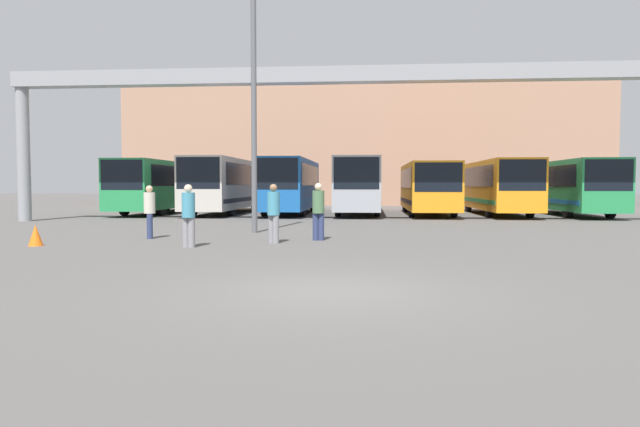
{
  "coord_description": "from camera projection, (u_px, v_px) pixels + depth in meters",
  "views": [
    {
      "loc": [
        0.62,
        -9.26,
        1.75
      ],
      "look_at": [
        -1.83,
        19.3,
        0.3
      ],
      "focal_mm": 32.0,
      "sensor_mm": 36.0,
      "label": 1
    }
  ],
  "objects": [
    {
      "name": "bus_slot_3",
      "position": [
        359.0,
        183.0,
        34.65
      ],
      "size": [
        2.51,
        12.45,
        3.24
      ],
      "color": "#999EA5",
      "rests_on": "ground"
    },
    {
      "name": "bus_slot_4",
      "position": [
        427.0,
        186.0,
        33.35
      ],
      "size": [
        2.57,
        10.52,
        2.95
      ],
      "color": "orange",
      "rests_on": "ground"
    },
    {
      "name": "bus_slot_1",
      "position": [
        226.0,
        183.0,
        34.95
      ],
      "size": [
        2.5,
        11.66,
        3.27
      ],
      "color": "beige",
      "rests_on": "ground"
    },
    {
      "name": "bus_slot_2",
      "position": [
        291.0,
        183.0,
        34.18
      ],
      "size": [
        2.45,
        10.8,
        3.21
      ],
      "color": "#1959A5",
      "rests_on": "ground"
    },
    {
      "name": "bus_slot_6",
      "position": [
        569.0,
        184.0,
        32.8
      ],
      "size": [
        2.5,
        10.8,
        3.08
      ],
      "color": "#268C4C",
      "rests_on": "ground"
    },
    {
      "name": "building_backdrop",
      "position": [
        362.0,
        146.0,
        52.89
      ],
      "size": [
        40.93,
        12.0,
        10.72
      ],
      "color": "tan",
      "rests_on": "ground"
    },
    {
      "name": "pedestrian_mid_right",
      "position": [
        318.0,
        210.0,
        17.9
      ],
      "size": [
        0.37,
        0.37,
        1.8
      ],
      "rotation": [
        0.0,
        0.0,
        3.17
      ],
      "color": "navy",
      "rests_on": "ground"
    },
    {
      "name": "ground_plane",
      "position": [
        331.0,
        291.0,
        9.36
      ],
      "size": [
        200.0,
        200.0,
        0.0
      ],
      "primitive_type": "plane",
      "color": "#514F4C"
    },
    {
      "name": "bus_slot_5",
      "position": [
        497.0,
        184.0,
        33.41
      ],
      "size": [
        2.48,
        11.32,
        3.09
      ],
      "color": "orange",
      "rests_on": "ground"
    },
    {
      "name": "pedestrian_near_center",
      "position": [
        274.0,
        212.0,
        17.01
      ],
      "size": [
        0.37,
        0.37,
        1.77
      ],
      "rotation": [
        0.0,
        0.0,
        5.74
      ],
      "color": "gray",
      "rests_on": "ground"
    },
    {
      "name": "pedestrian_mid_left",
      "position": [
        189.0,
        214.0,
        15.89
      ],
      "size": [
        0.37,
        0.37,
        1.76
      ],
      "rotation": [
        0.0,
        0.0,
        6.21
      ],
      "color": "gray",
      "rests_on": "ground"
    },
    {
      "name": "bus_slot_0",
      "position": [
        164.0,
        184.0,
        35.57
      ],
      "size": [
        2.48,
        12.2,
        3.15
      ],
      "color": "#268C4C",
      "rests_on": "ground"
    },
    {
      "name": "traffic_cone",
      "position": [
        36.0,
        235.0,
        16.33
      ],
      "size": [
        0.4,
        0.4,
        0.61
      ],
      "color": "orange",
      "rests_on": "ground"
    },
    {
      "name": "pedestrian_far_center",
      "position": [
        150.0,
        210.0,
        18.49
      ],
      "size": [
        0.36,
        0.36,
        1.73
      ],
      "rotation": [
        0.0,
        0.0,
        1.94
      ],
      "color": "navy",
      "rests_on": "ground"
    },
    {
      "name": "lamp_post",
      "position": [
        254.0,
        95.0,
        20.58
      ],
      "size": [
        0.36,
        0.36,
        9.29
      ],
      "color": "#595B60",
      "rests_on": "ground"
    },
    {
      "name": "overhead_gantry",
      "position": [
        355.0,
        91.0,
        25.73
      ],
      "size": [
        32.3,
        0.8,
        7.06
      ],
      "color": "gray",
      "rests_on": "ground"
    }
  ]
}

